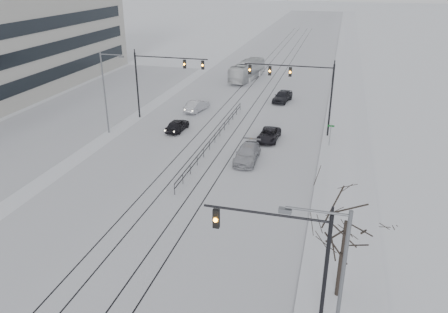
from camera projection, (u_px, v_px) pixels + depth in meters
road at (264, 79)px, 73.09m from camera, size 22.00×260.00×0.02m
sidewalk_east at (347, 84)px, 69.88m from camera, size 5.00×260.00×0.16m
curb at (332, 83)px, 70.47m from camera, size 0.10×260.00×0.12m
parking_strip at (75, 114)px, 55.64m from camera, size 14.00×60.00×0.03m
tram_rails at (237, 115)px, 55.35m from camera, size 5.30×180.00×0.01m
traffic_mast_near at (293, 254)px, 20.85m from camera, size 6.10×0.37×7.00m
traffic_mast_ne at (300, 84)px, 46.71m from camera, size 9.60×0.37×8.00m
traffic_mast_nw at (159, 74)px, 51.60m from camera, size 9.10×0.37×8.00m
street_light_east at (333, 292)px, 17.48m from camera, size 2.73×0.25×9.00m
street_light_west at (106, 88)px, 47.30m from camera, size 2.73×0.25×9.00m
bare_tree at (345, 229)px, 22.97m from camera, size 4.40×4.40×6.10m
median_fence at (215, 138)px, 46.28m from camera, size 0.06×24.00×1.00m
street_sign at (330, 132)px, 44.84m from camera, size 0.70×0.06×2.40m
sedan_sb_inner at (177, 125)px, 49.65m from camera, size 1.86×4.13×1.38m
sedan_sb_outer at (197, 106)px, 56.51m from camera, size 2.36×4.58×1.44m
sedan_nb_front at (269, 135)px, 46.99m from camera, size 2.22×4.49×1.22m
sedan_nb_right at (247, 154)px, 41.89m from camera, size 2.14×5.11×1.47m
sedan_nb_far at (282, 96)px, 60.46m from camera, size 2.67×4.88×1.57m
box_truck at (247, 71)px, 72.31m from camera, size 4.11×11.06×3.01m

